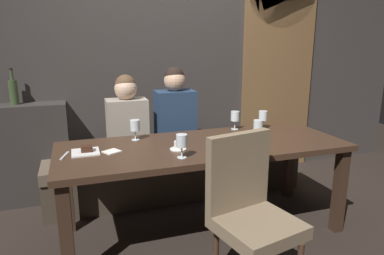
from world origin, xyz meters
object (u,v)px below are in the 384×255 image
dining_table (204,154)px  fork_on_table (65,156)px  wine_glass_near_right (258,126)px  wine_glass_near_left (263,117)px  wine_glass_center_back (135,126)px  wine_glass_far_left (235,117)px  diner_redhead (127,120)px  dessert_plate (86,151)px  wine_bottle_pale_label (13,91)px  wine_glass_far_right (182,142)px  espresso_cup (178,146)px  banquette_bench (178,174)px  diner_bearded (175,114)px  chair_near_side (249,206)px

dining_table → fork_on_table: fork_on_table is taller
dining_table → wine_glass_near_right: (0.44, -0.05, 0.20)m
dining_table → wine_glass_near_left: size_ratio=13.41×
wine_glass_center_back → wine_glass_far_left: same height
wine_glass_center_back → fork_on_table: size_ratio=0.96×
diner_redhead → dessert_plate: 0.75m
wine_glass_center_back → fork_on_table: bearing=-155.7°
wine_bottle_pale_label → wine_glass_center_back: size_ratio=1.99×
wine_glass_far_right → espresso_cup: 0.20m
wine_glass_far_right → dessert_plate: wine_glass_far_right is taller
fork_on_table → diner_redhead: bearing=67.5°
banquette_bench → wine_glass_center_back: 0.90m
wine_glass_far_left → dessert_plate: wine_glass_far_left is taller
diner_redhead → wine_glass_center_back: bearing=-89.9°
wine_glass_far_left → fork_on_table: size_ratio=0.96×
diner_bearded → dessert_plate: 1.05m
diner_bearded → espresso_cup: bearing=-104.6°
wine_glass_center_back → fork_on_table: wine_glass_center_back is taller
diner_bearded → fork_on_table: diner_bearded is taller
wine_glass_center_back → diner_redhead: bearing=90.1°
wine_glass_far_left → dessert_plate: size_ratio=0.86×
wine_glass_far_right → wine_glass_far_left: 0.90m
dining_table → banquette_bench: bearing=90.0°
wine_glass_far_right → wine_glass_far_left: bearing=41.3°
diner_bearded → wine_glass_near_left: diner_bearded is taller
fork_on_table → wine_glass_center_back: bearing=40.6°
banquette_bench → fork_on_table: (-1.01, -0.67, 0.51)m
banquette_bench → wine_glass_far_right: bearing=-105.0°
wine_glass_far_right → wine_glass_near_right: bearing=17.2°
wine_bottle_pale_label → espresso_cup: wine_bottle_pale_label is taller
diner_redhead → wine_glass_near_right: (0.92, -0.74, 0.04)m
diner_redhead → dessert_plate: size_ratio=4.07×
diner_redhead → fork_on_table: (-0.53, -0.66, -0.07)m
wine_bottle_pale_label → dessert_plate: 1.19m
wine_glass_center_back → dessert_plate: bearing=-151.0°
diner_redhead → banquette_bench: bearing=0.6°
chair_near_side → dining_table: bearing=91.3°
wine_glass_far_left → wine_bottle_pale_label: bearing=158.6°
wine_glass_far_right → wine_glass_center_back: (-0.22, 0.54, 0.00)m
wine_glass_near_right → diner_redhead: bearing=141.2°
diner_redhead → diner_bearded: 0.45m
chair_near_side → fork_on_table: bearing=143.8°
diner_bearded → wine_glass_near_left: size_ratio=5.07×
banquette_bench → dessert_plate: dessert_plate is taller
diner_bearded → wine_glass_far_left: bearing=-37.5°
wine_glass_far_right → wine_glass_center_back: bearing=112.5°
wine_glass_near_left → diner_bearded: bearing=149.4°
wine_glass_far_right → wine_glass_near_right: (0.70, 0.22, 0.00)m
banquette_bench → wine_glass_near_right: size_ratio=15.24×
chair_near_side → dessert_plate: chair_near_side is taller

